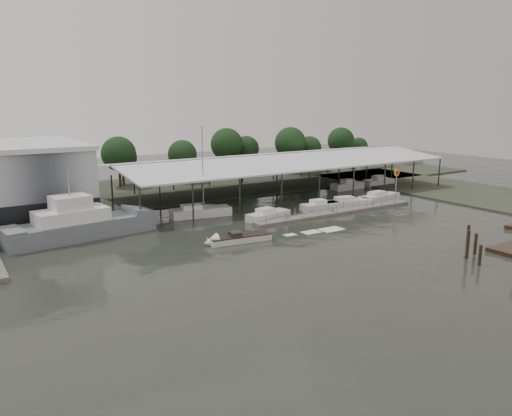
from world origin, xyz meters
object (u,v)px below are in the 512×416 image
white_sailboat (200,212)px  speedboat_underway (234,239)px  grey_trawler (82,224)px  shell_fuel_sign (396,179)px

white_sailboat → speedboat_underway: bearing=-91.0°
grey_trawler → white_sailboat: bearing=0.7°
shell_fuel_sign → white_sailboat: size_ratio=0.43×
white_sailboat → speedboat_underway: (-2.55, -13.93, -0.26)m
shell_fuel_sign → grey_trawler: 46.69m
shell_fuel_sign → white_sailboat: (-29.49, 9.09, -3.27)m
grey_trawler → white_sailboat: white_sailboat is taller
shell_fuel_sign → speedboat_underway: (-32.04, -4.84, -3.53)m
grey_trawler → speedboat_underway: grey_trawler is taller
white_sailboat → speedboat_underway: white_sailboat is taller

